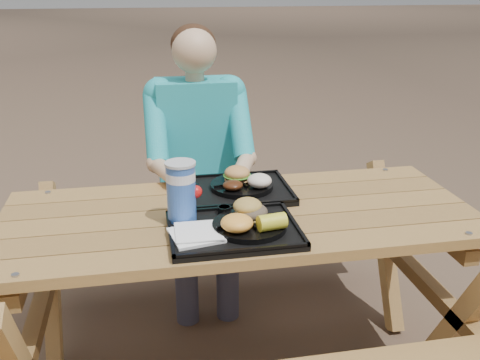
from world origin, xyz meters
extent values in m
cube|color=black|center=(-0.06, -0.18, 0.76)|extent=(0.45, 0.35, 0.02)
cube|color=black|center=(0.01, 0.18, 0.76)|extent=(0.45, 0.35, 0.02)
cylinder|color=black|center=(0.00, -0.19, 0.78)|extent=(0.26, 0.26, 0.02)
cylinder|color=black|center=(0.04, 0.19, 0.78)|extent=(0.26, 0.26, 0.02)
cube|color=white|center=(-0.19, -0.22, 0.78)|extent=(0.19, 0.19, 0.02)
cylinder|color=#1545A4|center=(-0.23, -0.07, 0.87)|extent=(0.10, 0.10, 0.21)
cylinder|color=black|center=(-0.07, -0.05, 0.78)|extent=(0.05, 0.05, 0.03)
cylinder|color=gold|center=(0.01, -0.07, 0.79)|extent=(0.05, 0.05, 0.03)
ellipsoid|color=#FFB443|center=(-0.05, -0.24, 0.82)|extent=(0.11, 0.11, 0.06)
cube|color=black|center=(-0.15, 0.20, 0.77)|extent=(0.05, 0.15, 0.01)
ellipsoid|color=#451F0D|center=(0.00, 0.13, 0.81)|extent=(0.08, 0.08, 0.04)
ellipsoid|color=white|center=(0.11, 0.14, 0.82)|extent=(0.10, 0.10, 0.06)
camera|label=1|loc=(-0.34, -1.83, 1.59)|focal=40.00mm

